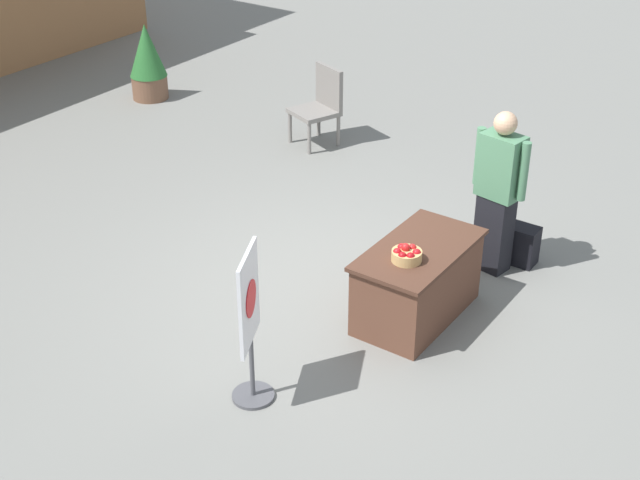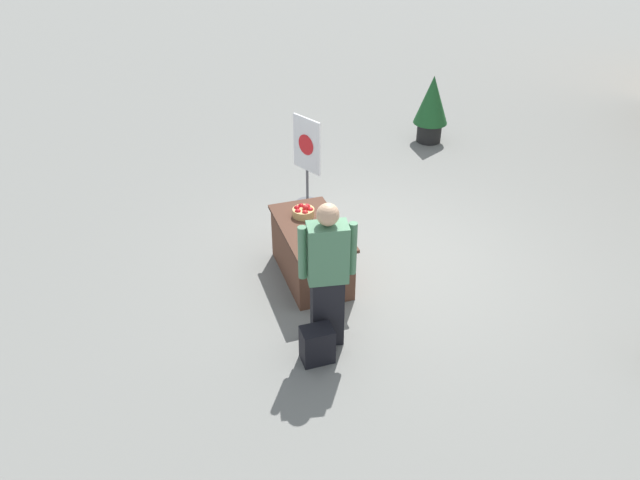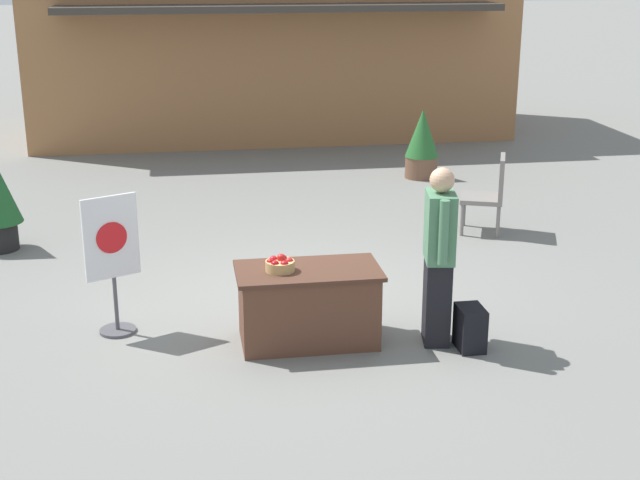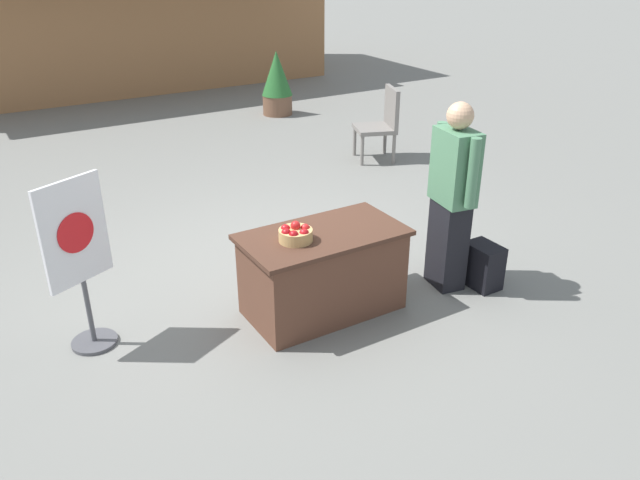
# 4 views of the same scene
# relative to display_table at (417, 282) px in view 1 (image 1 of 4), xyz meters

# --- Properties ---
(ground_plane) EXTENTS (120.00, 120.00, 0.00)m
(ground_plane) POSITION_rel_display_table_xyz_m (-0.00, 0.99, -0.38)
(ground_plane) COLOR slate
(display_table) EXTENTS (1.37, 0.74, 0.75)m
(display_table) POSITION_rel_display_table_xyz_m (0.00, 0.00, 0.00)
(display_table) COLOR brown
(display_table) RESTS_ON ground_plane
(apple_basket) EXTENTS (0.28, 0.28, 0.16)m
(apple_basket) POSITION_rel_display_table_xyz_m (-0.27, -0.02, 0.43)
(apple_basket) COLOR tan
(apple_basket) RESTS_ON display_table
(person_visitor) EXTENTS (0.33, 0.60, 1.73)m
(person_visitor) POSITION_rel_display_table_xyz_m (1.22, -0.21, 0.51)
(person_visitor) COLOR black
(person_visitor) RESTS_ON ground_plane
(backpack) EXTENTS (0.24, 0.34, 0.42)m
(backpack) POSITION_rel_display_table_xyz_m (1.49, -0.41, -0.17)
(backpack) COLOR black
(backpack) RESTS_ON ground_plane
(poster_board) EXTENTS (0.51, 0.36, 1.40)m
(poster_board) POSITION_rel_display_table_xyz_m (-1.84, 0.52, 0.38)
(poster_board) COLOR #4C4C51
(poster_board) RESTS_ON ground_plane
(patio_chair) EXTENTS (0.71, 0.71, 1.05)m
(patio_chair) POSITION_rel_display_table_xyz_m (2.92, 3.13, 0.20)
(patio_chair) COLOR gray
(patio_chair) RESTS_ON ground_plane
(potted_plant_far_left) EXTENTS (0.56, 0.56, 1.15)m
(potted_plant_far_left) POSITION_rel_display_table_xyz_m (2.83, 6.24, 0.21)
(potted_plant_far_left) COLOR brown
(potted_plant_far_left) RESTS_ON ground_plane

